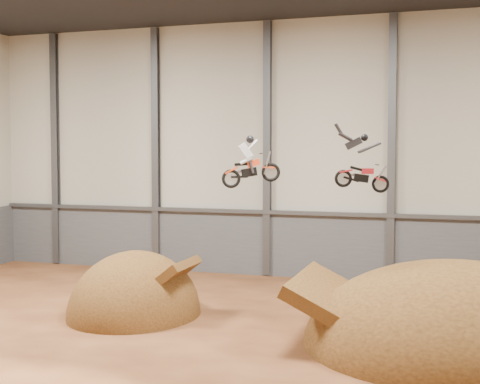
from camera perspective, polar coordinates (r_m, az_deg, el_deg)
name	(u,v)px	position (r m, az deg, el deg)	size (l,w,h in m)	color
floor	(246,362)	(22.54, 0.52, -14.31)	(40.00, 40.00, 0.00)	#542B16
back_wall	(328,149)	(36.06, 7.55, 3.65)	(40.00, 0.10, 14.00)	beige
lower_band_back	(327,247)	(36.33, 7.46, -4.66)	(39.80, 0.18, 3.50)	#52545A
steel_rail	(327,214)	(35.97, 7.44, -1.85)	(39.80, 0.35, 0.20)	#47494F
steel_column_0	(55,149)	(42.12, -15.48, 3.53)	(0.40, 0.36, 13.90)	#47494F
steel_column_1	(156,149)	(38.89, -7.20, 3.64)	(0.40, 0.36, 13.90)	#47494F
steel_column_2	(267,149)	(36.60, 2.34, 3.68)	(0.40, 0.36, 13.90)	#47494F
steel_column_3	(392,149)	(35.43, 12.82, 3.60)	(0.40, 0.36, 13.90)	#47494F
takeoff_ramp	(135,315)	(28.91, -8.96, -10.33)	(5.42, 6.26, 5.42)	#412710
landing_ramp	(458,350)	(24.94, 18.12, -12.72)	(10.79, 9.54, 6.22)	#412710
fmx_rider_a	(253,158)	(26.03, 1.08, 2.91)	(2.28, 0.87, 2.07)	#E94217
fmx_rider_b	(361,159)	(23.67, 10.28, 2.81)	(2.53, 0.72, 2.17)	red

